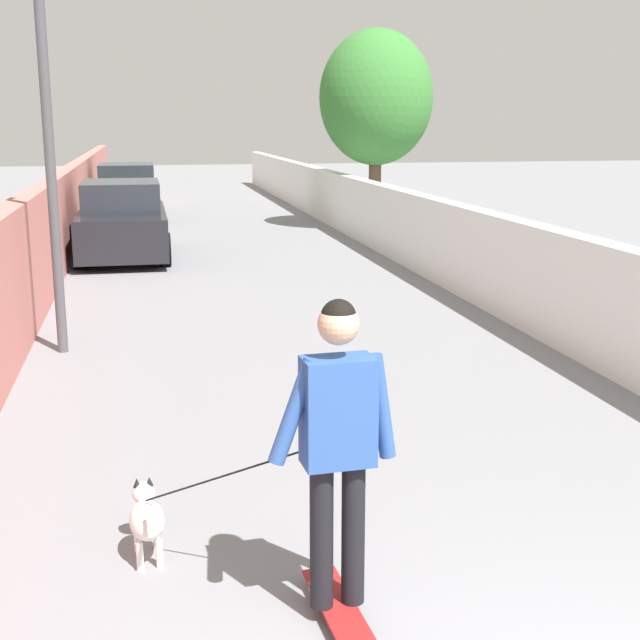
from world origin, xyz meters
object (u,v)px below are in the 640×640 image
Objects in this scene: car_far at (127,193)px; lamp_post at (45,91)px; skateboard at (337,606)px; car_near at (123,223)px; person_skateboarder at (338,431)px; dog at (147,517)px; tree_right_near at (376,98)px.

lamp_post is at bearing 177.68° from car_far.
car_near is (13.55, 1.38, 0.65)m from skateboard.
person_skateboarder is 1.60m from dog.
lamp_post is 1.05× the size of car_far.
tree_right_near is 1.25× the size of car_near.
tree_right_near is 6.11× the size of skateboard.
car_near is at bearing -4.67° from lamp_post.
tree_right_near is 4.12× the size of dog.
tree_right_near is 12.95m from lamp_post.
lamp_post is 7.15m from skateboard.
car_near is (7.35, -0.60, -2.32)m from lamp_post.
skateboard is at bearing -162.29° from lamp_post.
skateboard is 0.47× the size of person_skateboarder.
skateboard is 0.67× the size of dog.
dog is 0.28× the size of car_far.
car_near is (13.55, 1.38, -0.39)m from person_skateboarder.
tree_right_near is 1.17× the size of car_far.
dog is (-16.29, 5.89, -2.99)m from tree_right_near.
skateboard is at bearing -131.45° from dog.
skateboard is 13.64m from car_near.
tree_right_near is at bearing -121.50° from car_far.
dog is (0.90, 1.02, 0.21)m from skateboard.
dog is 0.30× the size of car_near.
car_near is 7.47m from car_far.
person_skateboarder is (-17.19, 4.87, -2.17)m from tree_right_near.
car_near is (-3.64, 6.25, -2.55)m from tree_right_near.
tree_right_near is 7.67m from car_near.
lamp_post is 7.73m from car_near.
car_near and car_far have the same top height.
lamp_post is 6.05m from dog.
person_skateboarder is at bearing 164.18° from tree_right_near.
lamp_post is at bearing 17.71° from person_skateboarder.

